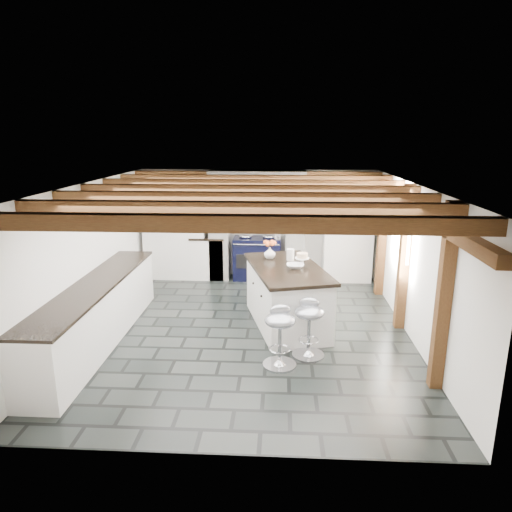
# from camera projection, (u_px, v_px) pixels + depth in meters

# --- Properties ---
(ground) EXTENTS (6.00, 6.00, 0.00)m
(ground) POSITION_uv_depth(u_px,v_px,m) (248.00, 328.00, 7.32)
(ground) COLOR black
(ground) RESTS_ON ground
(room_shell) EXTENTS (6.00, 6.03, 6.00)m
(room_shell) POSITION_uv_depth(u_px,v_px,m) (221.00, 243.00, 8.44)
(room_shell) COLOR white
(room_shell) RESTS_ON ground
(range_cooker) EXTENTS (1.00, 0.63, 0.99)m
(range_cooker) POSITION_uv_depth(u_px,v_px,m) (257.00, 257.00, 9.78)
(range_cooker) COLOR black
(range_cooker) RESTS_ON ground
(kitchen_island) EXTENTS (1.50, 2.18, 1.31)m
(kitchen_island) POSITION_uv_depth(u_px,v_px,m) (286.00, 295.00, 7.37)
(kitchen_island) COLOR white
(kitchen_island) RESTS_ON ground
(bar_stool_near) EXTENTS (0.49, 0.49, 0.84)m
(bar_stool_near) POSITION_uv_depth(u_px,v_px,m) (309.00, 321.00, 6.29)
(bar_stool_near) COLOR silver
(bar_stool_near) RESTS_ON ground
(bar_stool_far) EXTENTS (0.51, 0.51, 0.84)m
(bar_stool_far) POSITION_uv_depth(u_px,v_px,m) (280.00, 330.00, 6.01)
(bar_stool_far) COLOR silver
(bar_stool_far) RESTS_ON ground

